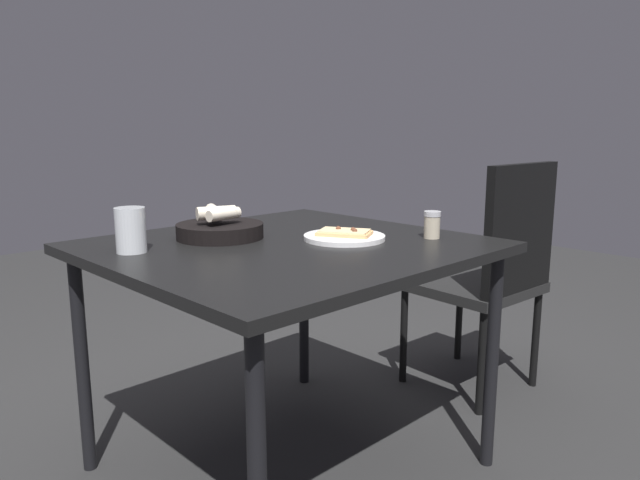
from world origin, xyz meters
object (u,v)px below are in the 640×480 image
(dining_table, at_px, (287,263))
(chair_near, at_px, (492,266))
(pizza_plate, at_px, (344,236))
(beer_glass, at_px, (131,233))
(pepper_shaker, at_px, (432,226))
(bread_basket, at_px, (219,229))

(dining_table, xyz_separation_m, chair_near, (-0.93, 0.15, -0.14))
(pizza_plate, height_order, beer_glass, beer_glass)
(dining_table, distance_m, chair_near, 0.96)
(dining_table, height_order, chair_near, chair_near)
(dining_table, bearing_deg, pepper_shaker, 145.39)
(pizza_plate, xyz_separation_m, beer_glass, (0.55, -0.28, 0.04))
(bread_basket, distance_m, pepper_shaker, 0.65)
(bread_basket, height_order, beer_glass, beer_glass)
(pepper_shaker, xyz_separation_m, chair_near, (-0.57, -0.11, -0.24))
(pizza_plate, xyz_separation_m, bread_basket, (0.26, -0.28, 0.02))
(bread_basket, relative_size, chair_near, 0.29)
(bread_basket, xyz_separation_m, chair_near, (-1.03, 0.35, -0.23))
(pepper_shaker, bearing_deg, bread_basket, -44.31)
(pizza_plate, height_order, bread_basket, bread_basket)
(chair_near, bearing_deg, bread_basket, -18.74)
(bread_basket, distance_m, beer_glass, 0.29)
(dining_table, xyz_separation_m, pizza_plate, (-0.16, 0.08, 0.07))
(pepper_shaker, bearing_deg, dining_table, -34.61)
(pizza_plate, relative_size, beer_glass, 2.01)
(pepper_shaker, bearing_deg, beer_glass, -30.77)
(dining_table, xyz_separation_m, pepper_shaker, (-0.37, 0.25, 0.10))
(bread_basket, xyz_separation_m, pepper_shaker, (-0.47, 0.46, 0.01))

